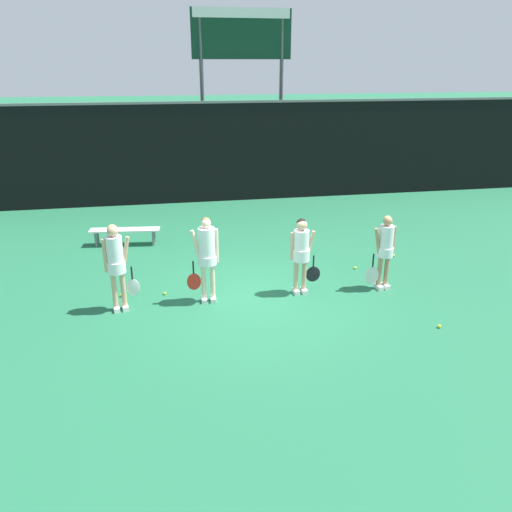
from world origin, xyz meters
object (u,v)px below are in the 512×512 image
(player_3, at_px, (385,247))
(tennis_ball_1, at_px, (122,295))
(tennis_ball_3, at_px, (394,255))
(player_0, at_px, (116,261))
(scoreboard, at_px, (242,51))
(tennis_ball_0, at_px, (165,293))
(tennis_ball_4, at_px, (355,268))
(bench_courtside, at_px, (125,231))
(player_2, at_px, (301,250))
(player_1, at_px, (207,253))
(tennis_ball_2, at_px, (439,326))

(player_3, distance_m, tennis_ball_1, 5.66)
(tennis_ball_3, bearing_deg, player_0, -165.22)
(scoreboard, height_order, tennis_ball_0, scoreboard)
(player_0, height_order, tennis_ball_1, player_0)
(tennis_ball_1, distance_m, tennis_ball_3, 6.74)
(player_3, distance_m, tennis_ball_4, 1.46)
(scoreboard, height_order, tennis_ball_1, scoreboard)
(tennis_ball_0, height_order, tennis_ball_3, tennis_ball_3)
(bench_courtside, bearing_deg, player_0, -81.92)
(bench_courtside, height_order, player_3, player_3)
(player_2, bearing_deg, tennis_ball_0, 168.44)
(player_3, height_order, tennis_ball_3, player_3)
(scoreboard, bearing_deg, tennis_ball_0, -108.65)
(scoreboard, relative_size, player_3, 3.90)
(player_1, height_order, tennis_ball_4, player_1)
(tennis_ball_4, bearing_deg, tennis_ball_3, 25.34)
(player_2, relative_size, tennis_ball_1, 23.03)
(player_0, xyz_separation_m, tennis_ball_0, (0.87, 0.53, -1.02))
(bench_courtside, xyz_separation_m, tennis_ball_0, (1.00, -3.36, -0.35))
(player_1, bearing_deg, player_3, 2.57)
(tennis_ball_1, bearing_deg, player_3, -5.75)
(player_2, xyz_separation_m, player_3, (1.81, -0.10, -0.03))
(tennis_ball_0, bearing_deg, tennis_ball_4, 7.90)
(bench_courtside, bearing_deg, player_1, -57.61)
(player_0, distance_m, player_3, 5.53)
(scoreboard, bearing_deg, tennis_ball_1, -113.57)
(player_3, bearing_deg, tennis_ball_3, 51.59)
(scoreboard, xyz_separation_m, tennis_ball_4, (1.35, -8.70, -4.95))
(player_1, relative_size, tennis_ball_2, 25.80)
(player_2, height_order, tennis_ball_4, player_2)
(player_2, bearing_deg, tennis_ball_3, 25.57)
(tennis_ball_0, distance_m, tennis_ball_2, 5.54)
(bench_courtside, bearing_deg, scoreboard, 61.23)
(tennis_ball_0, bearing_deg, player_1, -27.09)
(tennis_ball_4, bearing_deg, tennis_ball_1, -174.04)
(player_0, height_order, tennis_ball_4, player_0)
(player_0, bearing_deg, player_2, -8.24)
(tennis_ball_3, bearing_deg, player_1, -161.03)
(bench_courtside, xyz_separation_m, tennis_ball_2, (6.01, -5.72, -0.35))
(scoreboard, bearing_deg, bench_courtside, -124.83)
(tennis_ball_1, distance_m, tennis_ball_4, 5.42)
(scoreboard, xyz_separation_m, tennis_ball_0, (-3.15, -9.33, -4.95))
(player_0, distance_m, player_2, 3.72)
(player_2, bearing_deg, bench_courtside, 132.09)
(tennis_ball_1, height_order, tennis_ball_2, tennis_ball_1)
(player_0, bearing_deg, player_3, -9.91)
(player_0, bearing_deg, player_1, -7.81)
(player_2, relative_size, player_3, 1.01)
(bench_courtside, relative_size, tennis_ball_0, 29.15)
(bench_courtside, xyz_separation_m, player_1, (1.89, -3.82, 0.68))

